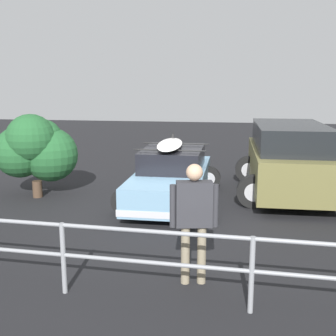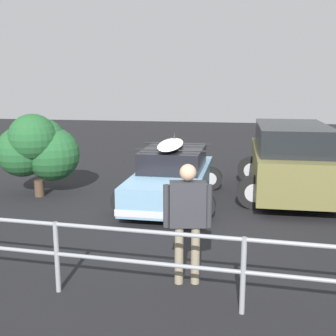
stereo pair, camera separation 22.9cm
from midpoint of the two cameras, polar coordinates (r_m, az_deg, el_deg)
ground_plane at (r=9.92m, az=0.99°, el=-5.38°), size 44.00×44.00×0.02m
sedan_car at (r=10.32m, az=1.27°, el=-1.11°), size 2.29×4.19×1.57m
suv_car at (r=11.19m, az=16.83°, el=1.13°), size 2.67×4.48×1.84m
person_bystander at (r=5.97m, az=3.77°, el=-6.13°), size 0.68×0.29×1.77m
railing_fence at (r=6.01m, az=-13.83°, el=-10.00°), size 10.17×0.56×1.01m
bush_near_left at (r=11.26m, az=-16.60°, el=2.66°), size 2.06×1.64×2.11m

